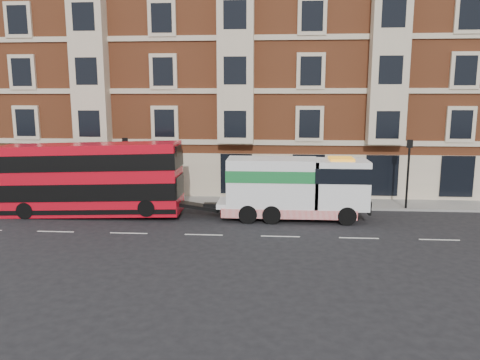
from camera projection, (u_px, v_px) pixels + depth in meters
The scene contains 8 objects.
ground at pixel (204, 235), 24.43m from camera, with size 120.00×120.00×0.00m, color black.
sidewalk at pixel (220, 202), 31.78m from camera, with size 90.00×3.00×0.15m, color slate.
victorian_terrace at pixel (236, 59), 37.35m from camera, with size 45.00×12.00×20.40m.
lamp_post_west at pixel (126, 166), 30.47m from camera, with size 0.35×0.15×4.35m.
lamp_post_east at pixel (408, 169), 29.18m from camera, with size 0.35×0.15×4.35m.
double_decker_bus at pixel (91, 178), 28.01m from camera, with size 10.78×2.48×4.36m.
tow_truck at pixel (293, 187), 27.22m from camera, with size 8.63×2.55×3.60m.
pedestrian at pixel (82, 188), 31.45m from camera, with size 0.68×0.44×1.85m, color #1C1830.
Camera 1 is at (3.61, -23.34, 7.12)m, focal length 35.00 mm.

